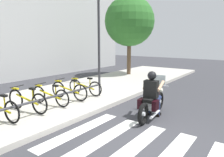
{
  "coord_description": "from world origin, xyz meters",
  "views": [
    {
      "loc": [
        -4.35,
        -2.16,
        2.32
      ],
      "look_at": [
        1.43,
        2.05,
        1.04
      ],
      "focal_mm": 33.98,
      "sensor_mm": 36.0,
      "label": 1
    }
  ],
  "objects": [
    {
      "name": "motorcycle",
      "position": [
        1.44,
        0.52,
        0.46
      ],
      "size": [
        2.11,
        0.71,
        1.22
      ],
      "color": "black",
      "rests_on": "ground"
    },
    {
      "name": "bicycle_6",
      "position": [
        1.75,
        3.64,
        0.48
      ],
      "size": [
        0.48,
        1.58,
        0.72
      ],
      "color": "black",
      "rests_on": "sidewalk"
    },
    {
      "name": "bicycle_4",
      "position": [
        0.04,
        3.64,
        0.49
      ],
      "size": [
        0.48,
        1.66,
        0.73
      ],
      "color": "black",
      "rests_on": "sidewalk"
    },
    {
      "name": "ground_plane",
      "position": [
        0.0,
        0.0,
        0.0
      ],
      "size": [
        48.0,
        48.0,
        0.0
      ],
      "primitive_type": "plane",
      "color": "#38383D"
    },
    {
      "name": "crosswalk_stripe_2",
      "position": [
        -0.63,
        0.0,
        0.0
      ],
      "size": [
        2.8,
        0.4,
        0.01
      ],
      "primitive_type": "cube",
      "color": "white",
      "rests_on": "ground"
    },
    {
      "name": "street_lamp",
      "position": [
        3.9,
        4.66,
        2.76
      ],
      "size": [
        0.28,
        0.28,
        4.59
      ],
      "color": "#2D2D33",
      "rests_on": "ground"
    },
    {
      "name": "bike_rack",
      "position": [
        -0.82,
        3.09,
        0.58
      ],
      "size": [
        5.74,
        0.07,
        0.49
      ],
      "color": "#333338",
      "rests_on": "sidewalk"
    },
    {
      "name": "bicycle_3",
      "position": [
        -0.82,
        3.64,
        0.51
      ],
      "size": [
        0.48,
        1.7,
        0.78
      ],
      "color": "black",
      "rests_on": "sidewalk"
    },
    {
      "name": "tree_near_rack",
      "position": [
        7.42,
        5.06,
        3.51
      ],
      "size": [
        3.14,
        3.14,
        5.09
      ],
      "color": "brown",
      "rests_on": "ground"
    },
    {
      "name": "sidewalk",
      "position": [
        0.0,
        4.26,
        0.07
      ],
      "size": [
        24.0,
        4.4,
        0.15
      ],
      "primitive_type": "cube",
      "color": "#B7B2A8",
      "rests_on": "ground"
    },
    {
      "name": "rider",
      "position": [
        1.36,
        0.51,
        0.82
      ],
      "size": [
        0.67,
        0.58,
        1.43
      ],
      "color": "black",
      "rests_on": "ground"
    },
    {
      "name": "crosswalk_stripe_3",
      "position": [
        -0.63,
        0.8,
        0.0
      ],
      "size": [
        2.8,
        0.4,
        0.01
      ],
      "primitive_type": "cube",
      "color": "white",
      "rests_on": "ground"
    },
    {
      "name": "crosswalk_stripe_4",
      "position": [
        -0.63,
        1.6,
        0.0
      ],
      "size": [
        2.8,
        0.4,
        0.01
      ],
      "primitive_type": "cube",
      "color": "white",
      "rests_on": "ground"
    },
    {
      "name": "bicycle_5",
      "position": [
        0.9,
        3.64,
        0.5
      ],
      "size": [
        0.48,
        1.66,
        0.76
      ],
      "color": "black",
      "rests_on": "sidewalk"
    }
  ]
}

